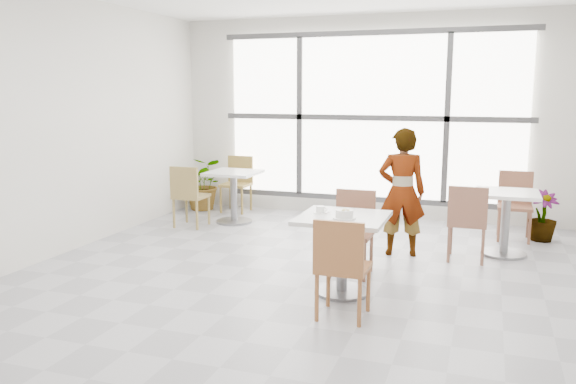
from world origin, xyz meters
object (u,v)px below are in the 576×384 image
(person, at_px, (402,192))
(chair_near, at_px, (341,262))
(bg_table_right, at_px, (506,214))
(bg_chair_left_near, at_px, (188,192))
(main_table, at_px, (343,240))
(plant_left, at_px, (204,183))
(bg_table_left, at_px, (234,189))
(chair_far, at_px, (353,226))
(bg_chair_left_far, at_px, (238,180))
(oatmeal_bowl, at_px, (344,214))
(plant_right, at_px, (543,216))
(bg_chair_right_near, at_px, (467,218))
(bg_chair_right_far, at_px, (515,200))
(coffee_cup, at_px, (321,210))

(person, bearing_deg, chair_near, 72.89)
(bg_table_right, bearing_deg, bg_chair_left_near, 179.82)
(main_table, distance_m, plant_left, 4.35)
(bg_table_left, bearing_deg, bg_chair_left_near, -132.89)
(plant_left, bearing_deg, chair_far, -39.24)
(chair_near, bearing_deg, bg_chair_left_far, -55.46)
(chair_near, relative_size, bg_chair_left_near, 1.00)
(oatmeal_bowl, xyz_separation_m, bg_chair_left_far, (-2.54, 3.31, -0.29))
(plant_right, bearing_deg, bg_table_right, -118.92)
(chair_near, xyz_separation_m, plant_right, (1.80, 3.39, -0.18))
(bg_chair_right_near, bearing_deg, bg_table_right, -133.07)
(bg_chair_right_far, bearing_deg, chair_near, -113.22)
(chair_near, distance_m, bg_chair_right_far, 3.69)
(plant_right, bearing_deg, bg_table_left, -175.39)
(chair_near, height_order, oatmeal_bowl, chair_near)
(oatmeal_bowl, relative_size, bg_chair_right_far, 0.24)
(bg_table_right, height_order, bg_chair_right_near, bg_chair_right_near)
(chair_near, xyz_separation_m, oatmeal_bowl, (-0.11, 0.53, 0.29))
(main_table, relative_size, plant_right, 1.24)
(oatmeal_bowl, height_order, coffee_cup, oatmeal_bowl)
(chair_near, bearing_deg, person, -94.80)
(person, distance_m, bg_table_left, 2.71)
(bg_chair_right_far, bearing_deg, bg_table_right, -98.50)
(bg_table_left, distance_m, bg_chair_left_far, 0.84)
(coffee_cup, bearing_deg, bg_chair_left_near, 142.77)
(plant_right, bearing_deg, plant_left, 175.87)
(oatmeal_bowl, height_order, bg_chair_right_far, bg_chair_right_far)
(person, height_order, bg_chair_left_near, person)
(chair_far, height_order, plant_left, chair_far)
(bg_chair_left_near, bearing_deg, chair_far, 154.50)
(oatmeal_bowl, relative_size, plant_left, 0.25)
(chair_near, bearing_deg, bg_chair_right_far, -113.22)
(person, relative_size, bg_table_left, 1.98)
(oatmeal_bowl, height_order, plant_left, plant_left)
(coffee_cup, xyz_separation_m, bg_chair_right_far, (1.84, 2.70, -0.28))
(chair_near, height_order, person, person)
(coffee_cup, bearing_deg, bg_chair_right_far, 55.80)
(person, bearing_deg, bg_chair_right_near, 164.47)
(chair_far, relative_size, bg_chair_left_far, 1.00)
(oatmeal_bowl, relative_size, coffee_cup, 1.32)
(oatmeal_bowl, bearing_deg, main_table, 109.96)
(plant_left, bearing_deg, chair_near, -49.52)
(oatmeal_bowl, bearing_deg, plant_left, 133.85)
(coffee_cup, bearing_deg, plant_left, 132.69)
(bg_table_right, bearing_deg, plant_left, 165.03)
(chair_near, relative_size, chair_far, 1.00)
(chair_near, distance_m, coffee_cup, 0.84)
(chair_far, xyz_separation_m, bg_chair_left_near, (-2.63, 1.25, 0.00))
(main_table, bearing_deg, plant_left, 134.48)
(chair_near, bearing_deg, bg_chair_right_near, -113.61)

